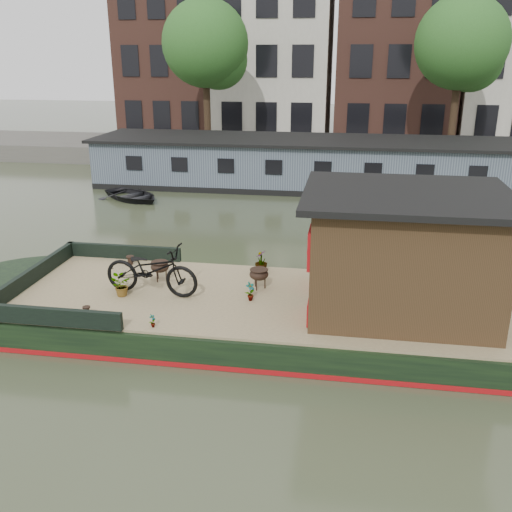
% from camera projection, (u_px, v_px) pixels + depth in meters
% --- Properties ---
extents(ground, '(120.00, 120.00, 0.00)m').
position_uv_depth(ground, '(291.00, 328.00, 12.27)').
color(ground, '#303723').
rests_on(ground, ground).
extents(houseboat_hull, '(14.01, 4.02, 0.60)m').
position_uv_depth(houseboat_hull, '(230.00, 312.00, 12.38)').
color(houseboat_hull, black).
rests_on(houseboat_hull, ground).
extents(houseboat_deck, '(11.80, 3.80, 0.05)m').
position_uv_depth(houseboat_deck, '(292.00, 301.00, 12.06)').
color(houseboat_deck, '#9A895F').
rests_on(houseboat_deck, houseboat_hull).
extents(bow_bulwark, '(3.00, 4.00, 0.35)m').
position_uv_depth(bow_bulwark, '(67.00, 278.00, 12.77)').
color(bow_bulwark, black).
rests_on(bow_bulwark, houseboat_deck).
extents(cabin, '(4.00, 3.50, 2.42)m').
position_uv_depth(cabin, '(403.00, 251.00, 11.31)').
color(cabin, '#302212').
rests_on(cabin, houseboat_deck).
extents(bicycle, '(2.17, 0.94, 1.11)m').
position_uv_depth(bicycle, '(151.00, 270.00, 12.19)').
color(bicycle, black).
rests_on(bicycle, houseboat_deck).
extents(potted_plant_a, '(0.25, 0.26, 0.41)m').
position_uv_depth(potted_plant_a, '(250.00, 291.00, 11.96)').
color(potted_plant_a, brown).
rests_on(potted_plant_a, houseboat_deck).
extents(potted_plant_c, '(0.47, 0.42, 0.47)m').
position_uv_depth(potted_plant_c, '(120.00, 286.00, 12.18)').
color(potted_plant_c, '#B46634').
rests_on(potted_plant_c, houseboat_deck).
extents(potted_plant_d, '(0.36, 0.36, 0.54)m').
position_uv_depth(potted_plant_d, '(261.00, 261.00, 13.51)').
color(potted_plant_d, brown).
rests_on(potted_plant_d, houseboat_deck).
extents(potted_plant_e, '(0.13, 0.16, 0.27)m').
position_uv_depth(potted_plant_e, '(153.00, 321.00, 10.81)').
color(potted_plant_e, maroon).
rests_on(potted_plant_e, houseboat_deck).
extents(brazier_front, '(0.53, 0.53, 0.46)m').
position_uv_depth(brazier_front, '(259.00, 279.00, 12.58)').
color(brazier_front, black).
rests_on(brazier_front, houseboat_deck).
extents(brazier_rear, '(0.53, 0.53, 0.45)m').
position_uv_depth(brazier_rear, '(160.00, 271.00, 13.03)').
color(brazier_rear, black).
rests_on(brazier_rear, houseboat_deck).
extents(bollard_port, '(0.19, 0.19, 0.22)m').
position_uv_depth(bollard_port, '(130.00, 260.00, 14.07)').
color(bollard_port, black).
rests_on(bollard_port, houseboat_deck).
extents(bollard_stbd, '(0.15, 0.15, 0.18)m').
position_uv_depth(bollard_stbd, '(87.00, 311.00, 11.34)').
color(bollard_stbd, black).
rests_on(bollard_stbd, houseboat_deck).
extents(dinghy, '(3.58, 3.37, 0.60)m').
position_uv_depth(dinghy, '(132.00, 192.00, 23.03)').
color(dinghy, black).
rests_on(dinghy, ground).
extents(far_houseboat, '(20.40, 4.40, 2.11)m').
position_uv_depth(far_houseboat, '(325.00, 165.00, 24.97)').
color(far_houseboat, slate).
rests_on(far_houseboat, ground).
extents(quay, '(60.00, 6.00, 0.90)m').
position_uv_depth(quay, '(330.00, 153.00, 31.19)').
color(quay, '#47443F').
rests_on(quay, ground).
extents(townhouse_row, '(27.25, 8.00, 16.50)m').
position_uv_depth(townhouse_row, '(343.00, 14.00, 35.19)').
color(townhouse_row, brown).
rests_on(townhouse_row, ground).
extents(tree_left, '(4.40, 4.40, 7.40)m').
position_uv_depth(tree_left, '(209.00, 48.00, 29.02)').
color(tree_left, '#332316').
rests_on(tree_left, quay).
extents(tree_right, '(4.40, 4.40, 7.40)m').
position_uv_depth(tree_right, '(464.00, 47.00, 27.11)').
color(tree_right, '#332316').
rests_on(tree_right, quay).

